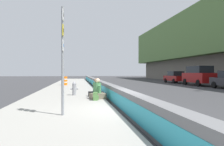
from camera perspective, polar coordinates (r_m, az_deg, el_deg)
ground_plane at (r=8.59m, az=4.01°, el=-10.29°), size 160.00×160.00×0.00m
sidewalk_strip at (r=8.40m, az=-14.18°, el=-10.06°), size 80.00×4.40×0.14m
jersey_barrier at (r=8.52m, az=3.99°, el=-7.49°), size 76.00×0.45×0.85m
route_sign_post at (r=7.44m, az=-12.72°, el=5.35°), size 0.44×0.09×3.60m
fire_hydrant at (r=13.72m, az=-9.84°, el=-3.87°), size 0.26×0.46×0.88m
seated_person_foreground at (r=11.81m, az=-3.78°, el=-5.04°), size 0.80×0.90×1.10m
seated_person_middle at (r=12.90m, az=-4.18°, el=-4.66°), size 0.82×0.90×1.06m
backpack at (r=11.14m, az=-4.35°, el=-6.13°), size 0.32×0.28×0.40m
construction_barrel at (r=24.47m, az=-12.19°, el=-2.00°), size 0.54×0.54×0.95m
parked_car_fourth at (r=27.33m, az=21.76°, el=-0.60°), size 4.84×2.15×2.28m
parked_car_midline at (r=32.87m, az=16.22°, el=-1.01°), size 4.51×1.97×1.71m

